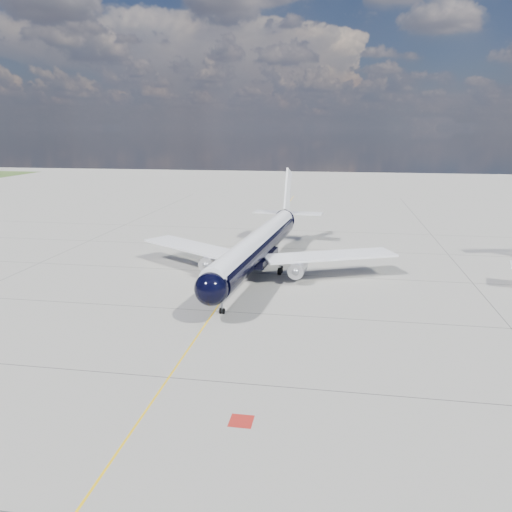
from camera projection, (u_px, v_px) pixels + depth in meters
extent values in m
plane|color=#99968D|center=(248.00, 263.00, 72.80)|extent=(320.00, 320.00, 0.00)
cube|color=yellow|center=(241.00, 272.00, 68.02)|extent=(0.16, 160.00, 0.01)
cube|color=maroon|center=(241.00, 421.00, 33.50)|extent=(1.60, 1.60, 0.01)
cylinder|color=black|center=(257.00, 248.00, 65.88)|extent=(6.55, 34.42, 3.43)
sphere|color=black|center=(211.00, 289.00, 48.98)|extent=(3.73, 3.73, 3.43)
cone|color=black|center=(288.00, 217.00, 85.60)|extent=(3.99, 6.60, 3.43)
cylinder|color=white|center=(257.00, 241.00, 65.66)|extent=(5.97, 36.15, 2.67)
cube|color=black|center=(211.00, 285.00, 48.69)|extent=(2.25, 1.28, 0.50)
cube|color=white|center=(194.00, 247.00, 69.65)|extent=(16.94, 13.26, 0.29)
cube|color=white|center=(330.00, 256.00, 65.04)|extent=(17.70, 10.84, 0.29)
cube|color=black|center=(257.00, 257.00, 66.19)|extent=(4.60, 9.32, 0.90)
cylinder|color=silver|center=(211.00, 262.00, 66.07)|extent=(2.39, 4.31, 2.02)
cylinder|color=silver|center=(298.00, 268.00, 63.22)|extent=(2.39, 4.31, 2.02)
sphere|color=gray|center=(206.00, 265.00, 64.30)|extent=(1.08, 1.08, 0.99)
sphere|color=gray|center=(296.00, 272.00, 61.44)|extent=(1.08, 1.08, 0.99)
cube|color=white|center=(211.00, 256.00, 66.08)|extent=(0.46, 2.89, 0.99)
cube|color=white|center=(299.00, 262.00, 63.22)|extent=(0.46, 2.89, 0.99)
cube|color=white|center=(288.00, 190.00, 84.03)|extent=(0.81, 5.72, 7.68)
cube|color=white|center=(288.00, 213.00, 85.42)|extent=(11.93, 3.95, 0.20)
cylinder|color=gray|center=(222.00, 304.00, 52.60)|extent=(0.18, 0.18, 1.89)
cylinder|color=black|center=(221.00, 311.00, 52.84)|extent=(0.22, 0.64, 0.63)
cylinder|color=black|center=(224.00, 311.00, 52.75)|extent=(0.22, 0.64, 0.63)
cylinder|color=gray|center=(239.00, 262.00, 68.49)|extent=(0.25, 0.25, 1.71)
cylinder|color=gray|center=(280.00, 265.00, 67.08)|extent=(0.25, 0.25, 1.71)
cylinder|color=black|center=(238.00, 268.00, 68.20)|extent=(0.49, 1.02, 0.99)
cylinder|color=black|center=(240.00, 266.00, 69.13)|extent=(0.49, 1.02, 0.99)
cylinder|color=black|center=(280.00, 271.00, 66.79)|extent=(0.49, 1.02, 0.99)
cylinder|color=black|center=(281.00, 269.00, 67.72)|extent=(0.49, 1.02, 0.99)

